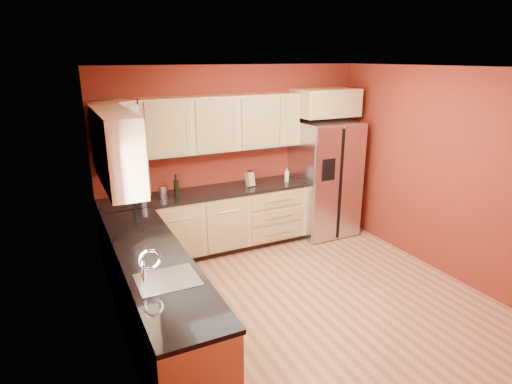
% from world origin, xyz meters
% --- Properties ---
extents(floor, '(4.00, 4.00, 0.00)m').
position_xyz_m(floor, '(0.00, 0.00, 0.00)').
color(floor, brown).
rests_on(floor, ground).
extents(ceiling, '(4.00, 4.00, 0.00)m').
position_xyz_m(ceiling, '(0.00, 0.00, 2.60)').
color(ceiling, white).
rests_on(ceiling, wall_back).
extents(wall_back, '(4.00, 0.04, 2.60)m').
position_xyz_m(wall_back, '(0.00, 2.00, 1.30)').
color(wall_back, maroon).
rests_on(wall_back, floor).
extents(wall_front, '(4.00, 0.04, 2.60)m').
position_xyz_m(wall_front, '(0.00, -2.00, 1.30)').
color(wall_front, maroon).
rests_on(wall_front, floor).
extents(wall_left, '(0.04, 4.00, 2.60)m').
position_xyz_m(wall_left, '(-2.00, 0.00, 1.30)').
color(wall_left, maroon).
rests_on(wall_left, floor).
extents(wall_right, '(0.04, 4.00, 2.60)m').
position_xyz_m(wall_right, '(2.00, 0.00, 1.30)').
color(wall_right, maroon).
rests_on(wall_right, floor).
extents(base_cabinets_back, '(2.90, 0.60, 0.88)m').
position_xyz_m(base_cabinets_back, '(-0.55, 1.70, 0.44)').
color(base_cabinets_back, tan).
rests_on(base_cabinets_back, floor).
extents(base_cabinets_left, '(0.60, 2.80, 0.88)m').
position_xyz_m(base_cabinets_left, '(-1.70, 0.00, 0.44)').
color(base_cabinets_left, tan).
rests_on(base_cabinets_left, floor).
extents(countertop_back, '(2.90, 0.62, 0.04)m').
position_xyz_m(countertop_back, '(-0.55, 1.69, 0.90)').
color(countertop_back, black).
rests_on(countertop_back, base_cabinets_back).
extents(countertop_left, '(0.62, 2.80, 0.04)m').
position_xyz_m(countertop_left, '(-1.69, 0.00, 0.90)').
color(countertop_left, black).
rests_on(countertop_left, base_cabinets_left).
extents(upper_cabinets_back, '(2.30, 0.33, 0.75)m').
position_xyz_m(upper_cabinets_back, '(-0.25, 1.83, 1.83)').
color(upper_cabinets_back, tan).
rests_on(upper_cabinets_back, wall_back).
extents(upper_cabinets_left, '(0.33, 1.35, 0.75)m').
position_xyz_m(upper_cabinets_left, '(-1.83, 0.72, 1.83)').
color(upper_cabinets_left, tan).
rests_on(upper_cabinets_left, wall_left).
extents(corner_upper_cabinet, '(0.67, 0.67, 0.75)m').
position_xyz_m(corner_upper_cabinet, '(-1.67, 1.67, 1.83)').
color(corner_upper_cabinet, tan).
rests_on(corner_upper_cabinet, wall_back).
extents(over_fridge_cabinet, '(0.92, 0.60, 0.40)m').
position_xyz_m(over_fridge_cabinet, '(1.35, 1.70, 2.05)').
color(over_fridge_cabinet, tan).
rests_on(over_fridge_cabinet, wall_back).
extents(refrigerator, '(0.90, 0.75, 1.78)m').
position_xyz_m(refrigerator, '(1.35, 1.62, 0.89)').
color(refrigerator, silver).
rests_on(refrigerator, floor).
extents(window, '(0.03, 0.90, 1.00)m').
position_xyz_m(window, '(-1.98, -0.50, 1.55)').
color(window, white).
rests_on(window, wall_left).
extents(sink_faucet, '(0.50, 0.42, 0.30)m').
position_xyz_m(sink_faucet, '(-1.69, -0.50, 1.07)').
color(sink_faucet, white).
rests_on(sink_faucet, countertop_left).
extents(canister_left, '(0.16, 0.16, 0.21)m').
position_xyz_m(canister_left, '(-1.45, 1.67, 1.02)').
color(canister_left, silver).
rests_on(canister_left, countertop_back).
extents(canister_right, '(0.11, 0.11, 0.18)m').
position_xyz_m(canister_right, '(-1.18, 1.64, 1.01)').
color(canister_right, silver).
rests_on(canister_right, countertop_back).
extents(wine_bottle_a, '(0.10, 0.10, 0.36)m').
position_xyz_m(wine_bottle_a, '(-1.54, 1.70, 1.10)').
color(wine_bottle_a, black).
rests_on(wine_bottle_a, countertop_back).
extents(wine_bottle_b, '(0.09, 0.09, 0.30)m').
position_xyz_m(wine_bottle_b, '(-1.00, 1.65, 1.07)').
color(wine_bottle_b, black).
rests_on(wine_bottle_b, countertop_back).
extents(knife_block, '(0.12, 0.11, 0.20)m').
position_xyz_m(knife_block, '(0.09, 1.68, 1.02)').
color(knife_block, tan).
rests_on(knife_block, countertop_back).
extents(soap_dispenser, '(0.07, 0.07, 0.19)m').
position_xyz_m(soap_dispenser, '(0.69, 1.65, 1.02)').
color(soap_dispenser, silver).
rests_on(soap_dispenser, countertop_back).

